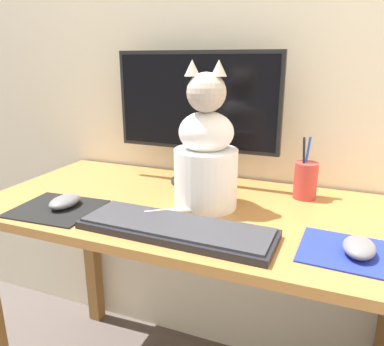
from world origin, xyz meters
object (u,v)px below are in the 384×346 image
computer_mouse_left (65,201)px  computer_mouse_right (359,247)px  pen_cup (305,180)px  monitor (196,110)px  keyboard (176,228)px  cat (206,156)px

computer_mouse_left → computer_mouse_right: computer_mouse_right is taller
computer_mouse_left → pen_cup: (0.61, 0.33, 0.04)m
monitor → keyboard: bearing=-75.8°
keyboard → pen_cup: 0.44m
keyboard → computer_mouse_right: 0.40m
monitor → pen_cup: bearing=-3.0°
keyboard → cat: cat is taller
computer_mouse_right → computer_mouse_left: bearing=-178.9°
computer_mouse_right → pen_cup: 0.35m
computer_mouse_left → pen_cup: 0.69m
keyboard → computer_mouse_left: (-0.35, 0.03, 0.01)m
computer_mouse_right → cat: size_ratio=0.24×
monitor → cat: bearing=-62.1°
keyboard → monitor: bearing=105.5°
keyboard → pen_cup: size_ratio=2.59×
monitor → pen_cup: monitor is taller
monitor → computer_mouse_left: monitor is taller
cat → keyboard: bearing=-108.3°
computer_mouse_left → pen_cup: bearing=28.6°
monitor → computer_mouse_left: bearing=-126.0°
monitor → computer_mouse_left: size_ratio=5.29×
keyboard → computer_mouse_right: computer_mouse_right is taller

